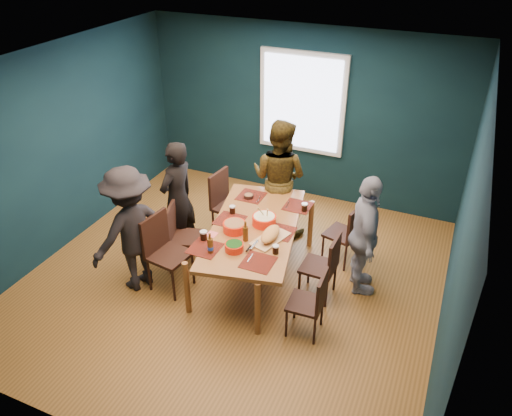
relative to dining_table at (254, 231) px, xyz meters
The scene contains 26 objects.
room 0.72m from the dining_table, 154.71° to the left, with size 5.01×5.01×2.71m.
dining_table is the anchor object (origin of this frame).
chair_left_far 1.07m from the dining_table, 136.16° to the left, with size 0.49×0.49×0.97m.
chair_left_mid 1.02m from the dining_table, behind, with size 0.49×0.49×0.87m.
chair_left_near 1.12m from the dining_table, 147.83° to the right, with size 0.50×0.50×0.98m.
chair_right_far 1.25m from the dining_table, 36.44° to the left, with size 0.48×0.48×0.87m.
chair_right_mid 0.95m from the dining_table, ahead, with size 0.40×0.40×0.87m.
chair_right_near 1.21m from the dining_table, 34.65° to the right, with size 0.39×0.39×0.82m.
person_far_left 1.19m from the dining_table, behind, with size 0.58×0.38×1.60m, color black.
person_back 1.16m from the dining_table, 96.05° to the left, with size 0.83×0.64×1.70m, color black.
person_right 1.32m from the dining_table, 12.82° to the left, with size 0.91×0.38×1.55m, color white.
person_near_left 1.48m from the dining_table, 150.57° to the right, with size 1.05×0.60×1.62m, color black.
bowl_salad 0.29m from the dining_table, 132.45° to the right, with size 0.28×0.28×0.11m.
bowl_dumpling 0.19m from the dining_table, 41.54° to the left, with size 0.29×0.29×0.27m.
bowl_herbs 0.56m from the dining_table, 90.79° to the right, with size 0.22×0.22×0.09m.
cutting_board 0.37m from the dining_table, 34.15° to the right, with size 0.38×0.63×0.13m.
small_bowl 0.69m from the dining_table, 119.93° to the left, with size 0.13×0.13×0.05m.
beer_bottle_a 0.75m from the dining_table, 108.65° to the right, with size 0.07×0.07×0.26m.
beer_bottle_b 0.36m from the dining_table, 84.92° to the right, with size 0.07×0.07×0.26m.
cola_glass_a 0.67m from the dining_table, 130.06° to the right, with size 0.08×0.08×0.12m.
cola_glass_b 0.62m from the dining_table, 43.29° to the right, with size 0.08×0.08×0.10m.
cola_glass_c 0.74m from the dining_table, 52.30° to the left, with size 0.08×0.08×0.11m.
cola_glass_d 0.42m from the dining_table, 156.87° to the left, with size 0.08×0.08×0.11m.
napkin_a 0.35m from the dining_table, ahead, with size 0.12×0.12×0.00m, color #DE5D5F.
napkin_b 0.54m from the dining_table, 136.60° to the right, with size 0.12×0.12×0.00m, color #DE5D5F.
napkin_c 0.80m from the dining_table, 68.33° to the right, with size 0.13×0.13×0.00m, color #DE5D5F.
Camera 1 is at (2.25, -4.49, 4.08)m, focal length 35.00 mm.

